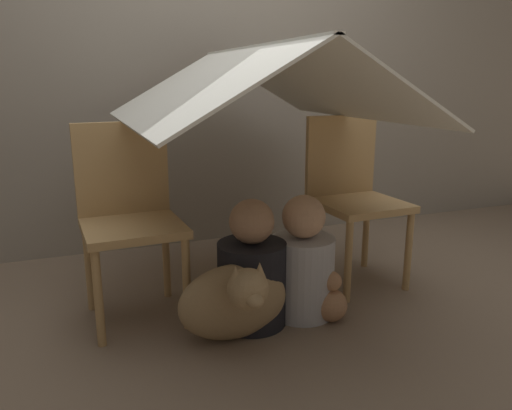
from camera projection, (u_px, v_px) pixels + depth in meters
ground_plane at (269, 313)px, 2.33m from camera, size 8.80×8.80×0.00m
wall_back at (197, 48)px, 3.11m from camera, size 7.00×0.05×2.50m
chair_left at (129, 211)px, 2.24m from camera, size 0.44×0.44×0.88m
chair_right at (352, 191)px, 2.64m from camera, size 0.44×0.44×0.88m
sheet_canopy at (256, 83)px, 2.23m from camera, size 1.16×1.45×0.34m
person_front at (252, 273)px, 2.19m from camera, size 0.30×0.30×0.57m
person_second at (303, 265)px, 2.28m from camera, size 0.29×0.29×0.57m
dog at (235, 300)px, 2.04m from camera, size 0.47×0.38×0.40m
plush_toy at (331, 301)px, 2.24m from camera, size 0.15×0.15×0.24m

